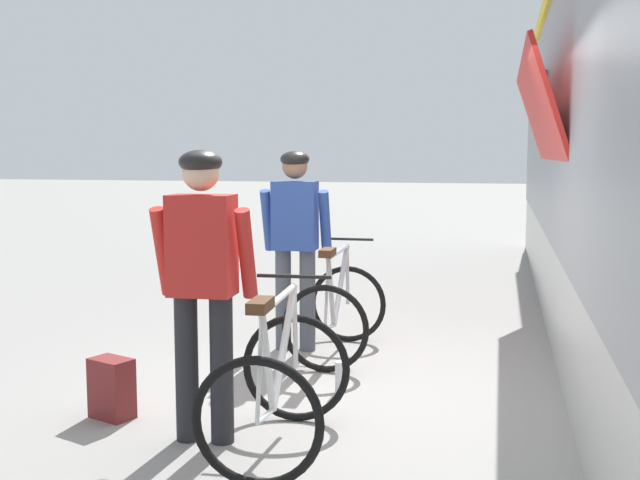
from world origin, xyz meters
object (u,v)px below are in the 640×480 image
bicycle_far_silver (337,310)px  backpack_on_platform (112,388)px  water_bottle_near_the_bikes (340,378)px  cyclist_far_in_blue (295,232)px  cyclist_near_in_red (203,270)px  bicycle_near_white (278,385)px

bicycle_far_silver → backpack_on_platform: bicycle_far_silver is taller
bicycle_far_silver → water_bottle_near_the_bikes: bearing=-76.9°
cyclist_far_in_blue → bicycle_far_silver: (0.41, -0.13, -0.65)m
cyclist_near_in_red → backpack_on_platform: 1.16m
water_bottle_near_the_bikes → cyclist_near_in_red: bearing=-119.2°
cyclist_near_in_red → water_bottle_near_the_bikes: (0.61, 1.09, -0.94)m
cyclist_near_in_red → water_bottle_near_the_bikes: size_ratio=7.48×
cyclist_near_in_red → water_bottle_near_the_bikes: bearing=60.8°
cyclist_far_in_blue → water_bottle_near_the_bikes: cyclist_far_in_blue is taller
cyclist_near_in_red → bicycle_far_silver: size_ratio=1.63×
cyclist_near_in_red → bicycle_far_silver: (0.37, 2.09, -0.65)m
cyclist_far_in_blue → bicycle_near_white: size_ratio=1.58×
cyclist_near_in_red → bicycle_near_white: 0.81m
cyclist_near_in_red → bicycle_far_silver: bearing=79.9°
cyclist_near_in_red → cyclist_far_in_blue: (-0.03, 2.21, 0.00)m
bicycle_near_white → backpack_on_platform: bicycle_near_white is taller
bicycle_far_silver → backpack_on_platform: 2.18m
bicycle_near_white → backpack_on_platform: size_ratio=2.79×
backpack_on_platform → water_bottle_near_the_bikes: backpack_on_platform is taller
bicycle_near_white → backpack_on_platform: bearing=166.6°
bicycle_far_silver → water_bottle_near_the_bikes: bicycle_far_silver is taller
cyclist_far_in_blue → cyclist_near_in_red: bearing=-89.1°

